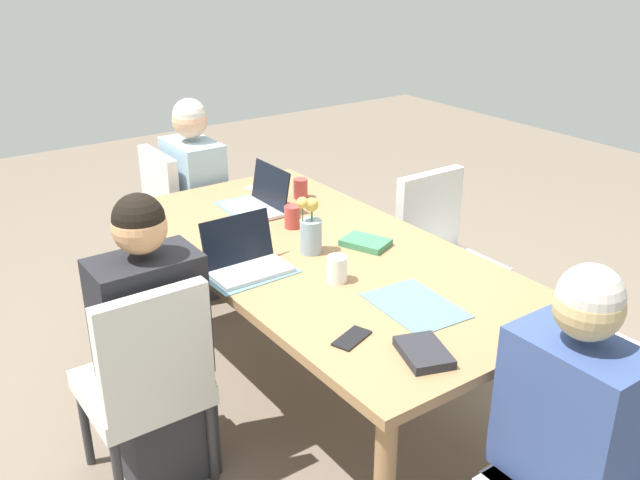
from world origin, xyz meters
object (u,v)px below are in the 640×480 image
object	(u,v)px
coffee_mug_near_right	(293,217)
coffee_mug_centre_left	(337,269)
flower_vase	(310,228)
person_near_left_far	(154,357)
coffee_mug_near_left	(301,189)
chair_head_right_left_mid	(592,468)
person_head_left_left_near	(197,211)
laptop_near_left_far	(245,260)
book_red_cover	(366,243)
person_head_right_left_mid	(562,460)
chair_near_left_far	(147,377)
chair_head_left_left_near	(181,215)
book_blue_cover	(424,353)
chair_far_right_near	(442,251)
phone_silver	(260,189)
laptop_head_left_left_near	(260,202)
dining_table	(320,265)
phone_black	(352,338)

from	to	relation	value
coffee_mug_near_right	coffee_mug_centre_left	size ratio (longest dim) A/B	1.00
flower_vase	coffee_mug_centre_left	bearing A→B (deg)	-13.95
person_near_left_far	coffee_mug_centre_left	bearing A→B (deg)	69.52
coffee_mug_near_right	coffee_mug_near_left	bearing A→B (deg)	140.93
chair_head_right_left_mid	person_near_left_far	bearing A→B (deg)	-146.78
coffee_mug_near_left	coffee_mug_centre_left	bearing A→B (deg)	-25.33
person_head_left_left_near	coffee_mug_near_left	world-z (taller)	person_head_left_left_near
laptop_near_left_far	chair_head_right_left_mid	bearing A→B (deg)	17.53
person_near_left_far	book_red_cover	size ratio (longest dim) A/B	5.97
person_head_right_left_mid	chair_near_left_far	distance (m)	1.48
person_head_left_left_near	person_near_left_far	distance (m)	1.58
chair_head_left_left_near	coffee_mug_near_left	world-z (taller)	chair_head_left_left_near
person_head_left_left_near	book_blue_cover	size ratio (longest dim) A/B	5.97
person_head_left_left_near	book_blue_cover	bearing A→B (deg)	-6.25
chair_near_left_far	chair_far_right_near	distance (m)	1.73
chair_far_right_near	phone_silver	size ratio (longest dim) A/B	6.00
person_head_left_left_near	laptop_head_left_left_near	distance (m)	0.79
flower_vase	book_blue_cover	size ratio (longest dim) A/B	1.29
chair_near_left_far	dining_table	bearing A→B (deg)	96.48
person_head_right_left_mid	flower_vase	size ratio (longest dim) A/B	4.62
chair_head_right_left_mid	book_red_cover	xyz separation A→B (m)	(-1.29, 0.12, 0.28)
chair_near_left_far	coffee_mug_centre_left	bearing A→B (deg)	76.31
chair_head_left_left_near	chair_head_right_left_mid	size ratio (longest dim) A/B	1.00
coffee_mug_near_left	phone_black	size ratio (longest dim) A/B	0.69
person_head_right_left_mid	coffee_mug_near_right	bearing A→B (deg)	178.20
chair_head_left_left_near	person_head_right_left_mid	size ratio (longest dim) A/B	0.75
chair_near_left_far	phone_black	bearing A→B (deg)	43.18
person_head_right_left_mid	coffee_mug_centre_left	world-z (taller)	person_head_right_left_mid
flower_vase	coffee_mug_near_right	size ratio (longest dim) A/B	2.43
laptop_head_left_left_near	book_red_cover	world-z (taller)	laptop_head_left_left_near
coffee_mug_near_right	phone_black	bearing A→B (deg)	-21.92
dining_table	book_blue_cover	world-z (taller)	book_blue_cover
chair_head_left_left_near	chair_far_right_near	world-z (taller)	same
person_near_left_far	book_blue_cover	xyz separation A→B (m)	(0.86, 0.59, 0.25)
chair_head_left_left_near	flower_vase	xyz separation A→B (m)	(1.37, 0.00, 0.37)
chair_head_left_left_near	chair_head_right_left_mid	world-z (taller)	same
person_head_left_left_near	chair_near_left_far	distance (m)	1.67
person_near_left_far	phone_silver	size ratio (longest dim) A/B	7.97
person_head_right_left_mid	book_blue_cover	world-z (taller)	person_head_right_left_mid
chair_head_right_left_mid	chair_head_left_left_near	bearing A→B (deg)	-177.55
chair_head_right_left_mid	chair_far_right_near	size ratio (longest dim) A/B	1.00
chair_far_right_near	phone_silver	world-z (taller)	chair_far_right_near
person_head_right_left_mid	person_near_left_far	bearing A→B (deg)	-147.91
person_head_right_left_mid	laptop_head_left_left_near	world-z (taller)	person_head_right_left_mid
phone_black	phone_silver	world-z (taller)	same
book_blue_cover	coffee_mug_centre_left	bearing A→B (deg)	-169.63
person_head_right_left_mid	phone_silver	bearing A→B (deg)	174.72
coffee_mug_near_left	phone_black	distance (m)	1.42
laptop_head_left_left_near	phone_silver	distance (m)	0.31
coffee_mug_near_right	person_head_right_left_mid	bearing A→B (deg)	-1.80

